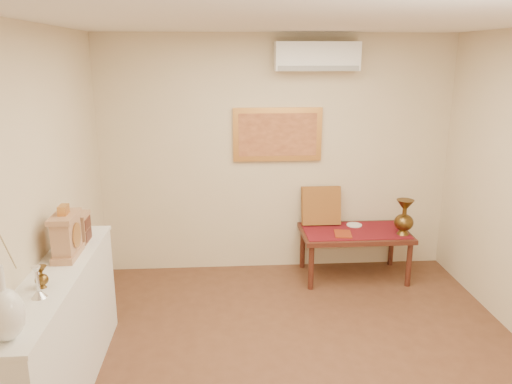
{
  "coord_description": "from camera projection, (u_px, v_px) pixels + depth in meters",
  "views": [
    {
      "loc": [
        -0.63,
        -3.32,
        2.47
      ],
      "look_at": [
        -0.32,
        1.15,
        1.23
      ],
      "focal_mm": 35.0,
      "sensor_mm": 36.0,
      "label": 1
    }
  ],
  "objects": [
    {
      "name": "mantel_clock",
      "position": [
        66.0,
        235.0,
        3.76
      ],
      "size": [
        0.17,
        0.36,
        0.41
      ],
      "color": "tan",
      "rests_on": "display_ledge"
    },
    {
      "name": "low_table",
      "position": [
        354.0,
        236.0,
        5.63
      ],
      "size": [
        1.2,
        0.7,
        0.55
      ],
      "color": "#4B2016",
      "rests_on": "floor"
    },
    {
      "name": "display_ledge",
      "position": [
        61.0,
        335.0,
        3.64
      ],
      "size": [
        0.37,
        2.02,
        0.98
      ],
      "color": "white",
      "rests_on": "floor"
    },
    {
      "name": "painting",
      "position": [
        277.0,
        134.0,
        5.6
      ],
      "size": [
        1.0,
        0.06,
        0.6
      ],
      "color": "#C88740",
      "rests_on": "wall_back"
    },
    {
      "name": "floor",
      "position": [
        307.0,
        382.0,
        3.89
      ],
      "size": [
        4.5,
        4.5,
        0.0
      ],
      "primitive_type": "plane",
      "color": "brown",
      "rests_on": "ground"
    },
    {
      "name": "ceiling",
      "position": [
        318.0,
        17.0,
        3.17
      ],
      "size": [
        4.5,
        4.5,
        0.0
      ],
      "primitive_type": "plane",
      "rotation": [
        3.14,
        0.0,
        0.0
      ],
      "color": "silver",
      "rests_on": "ground"
    },
    {
      "name": "candlestick",
      "position": [
        38.0,
        282.0,
        3.14
      ],
      "size": [
        0.1,
        0.1,
        0.21
      ],
      "primitive_type": null,
      "color": "silver",
      "rests_on": "display_ledge"
    },
    {
      "name": "wall_back",
      "position": [
        277.0,
        156.0,
        5.7
      ],
      "size": [
        4.0,
        0.02,
        2.7
      ],
      "primitive_type": "cube",
      "color": "beige",
      "rests_on": "ground"
    },
    {
      "name": "wooden_chest",
      "position": [
        79.0,
        228.0,
        4.08
      ],
      "size": [
        0.16,
        0.21,
        0.24
      ],
      "color": "tan",
      "rests_on": "display_ledge"
    },
    {
      "name": "wall_left",
      "position": [
        22.0,
        224.0,
        3.4
      ],
      "size": [
        0.02,
        4.5,
        2.7
      ],
      "primitive_type": "cube",
      "color": "beige",
      "rests_on": "ground"
    },
    {
      "name": "ac_unit",
      "position": [
        317.0,
        56.0,
        5.3
      ],
      "size": [
        0.9,
        0.25,
        0.3
      ],
      "color": "white",
      "rests_on": "wall_back"
    },
    {
      "name": "brass_urn_small",
      "position": [
        41.0,
        274.0,
        3.27
      ],
      "size": [
        0.09,
        0.09,
        0.2
      ],
      "primitive_type": null,
      "color": "brown",
      "rests_on": "display_ledge"
    },
    {
      "name": "brass_urn_tall",
      "position": [
        404.0,
        213.0,
        5.43
      ],
      "size": [
        0.21,
        0.21,
        0.48
      ],
      "primitive_type": null,
      "color": "brown",
      "rests_on": "table_cloth"
    },
    {
      "name": "plate",
      "position": [
        354.0,
        225.0,
        5.77
      ],
      "size": [
        0.18,
        0.18,
        0.01
      ],
      "primitive_type": "cylinder",
      "color": "white",
      "rests_on": "table_cloth"
    },
    {
      "name": "menu",
      "position": [
        343.0,
        234.0,
        5.48
      ],
      "size": [
        0.21,
        0.27,
        0.01
      ],
      "primitive_type": "cube",
      "rotation": [
        0.0,
        0.0,
        -0.14
      ],
      "color": "maroon",
      "rests_on": "table_cloth"
    },
    {
      "name": "cushion",
      "position": [
        321.0,
        206.0,
        5.77
      ],
      "size": [
        0.45,
        0.19,
        0.46
      ],
      "primitive_type": "cube",
      "rotation": [
        -0.21,
        0.0,
        0.0
      ],
      "color": "maroon",
      "rests_on": "table_cloth"
    },
    {
      "name": "table_cloth",
      "position": [
        355.0,
        231.0,
        5.61
      ],
      "size": [
        1.14,
        0.59,
        0.01
      ],
      "primitive_type": "cube",
      "color": "maroon",
      "rests_on": "low_table"
    }
  ]
}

